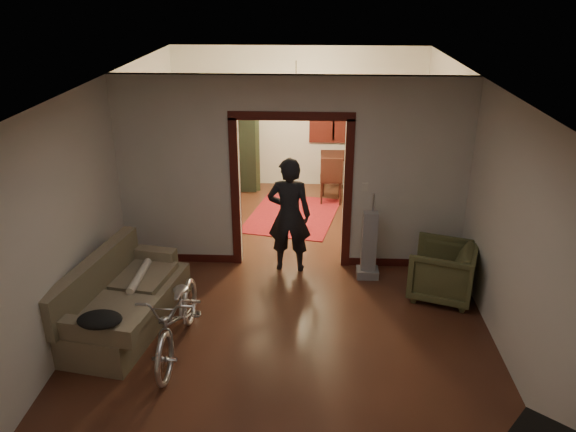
# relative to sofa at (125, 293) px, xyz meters

# --- Properties ---
(floor) EXTENTS (5.00, 8.50, 0.01)m
(floor) POSITION_rel_sofa_xyz_m (1.96, 1.04, -0.45)
(floor) COLOR #391B12
(floor) RESTS_ON ground
(ceiling) EXTENTS (5.00, 8.50, 0.01)m
(ceiling) POSITION_rel_sofa_xyz_m (1.96, 1.04, 2.35)
(ceiling) COLOR white
(ceiling) RESTS_ON floor
(wall_back) EXTENTS (5.00, 0.02, 2.80)m
(wall_back) POSITION_rel_sofa_xyz_m (1.96, 5.29, 0.95)
(wall_back) COLOR beige
(wall_back) RESTS_ON floor
(wall_left) EXTENTS (0.02, 8.50, 2.80)m
(wall_left) POSITION_rel_sofa_xyz_m (-0.54, 1.04, 0.95)
(wall_left) COLOR beige
(wall_left) RESTS_ON floor
(wall_right) EXTENTS (0.02, 8.50, 2.80)m
(wall_right) POSITION_rel_sofa_xyz_m (4.46, 1.04, 0.95)
(wall_right) COLOR beige
(wall_right) RESTS_ON floor
(partition_wall) EXTENTS (5.00, 0.14, 2.80)m
(partition_wall) POSITION_rel_sofa_xyz_m (1.96, 1.79, 0.95)
(partition_wall) COLOR beige
(partition_wall) RESTS_ON floor
(door_casing) EXTENTS (1.74, 0.20, 2.32)m
(door_casing) POSITION_rel_sofa_xyz_m (1.96, 1.79, 0.65)
(door_casing) COLOR #39100D
(door_casing) RESTS_ON floor
(far_window) EXTENTS (0.98, 0.06, 1.28)m
(far_window) POSITION_rel_sofa_xyz_m (2.66, 5.25, 1.10)
(far_window) COLOR black
(far_window) RESTS_ON wall_back
(chandelier) EXTENTS (0.24, 0.24, 0.24)m
(chandelier) POSITION_rel_sofa_xyz_m (1.96, 3.54, 1.90)
(chandelier) COLOR #FFE0A5
(chandelier) RESTS_ON ceiling
(light_switch) EXTENTS (0.08, 0.01, 0.12)m
(light_switch) POSITION_rel_sofa_xyz_m (3.01, 1.71, 0.80)
(light_switch) COLOR silver
(light_switch) RESTS_ON partition_wall
(sofa) EXTENTS (1.21, 2.09, 0.90)m
(sofa) POSITION_rel_sofa_xyz_m (0.00, 0.00, 0.00)
(sofa) COLOR brown
(sofa) RESTS_ON floor
(rolled_paper) EXTENTS (0.10, 0.79, 0.10)m
(rolled_paper) POSITION_rel_sofa_xyz_m (0.10, 0.30, 0.08)
(rolled_paper) COLOR beige
(rolled_paper) RESTS_ON sofa
(jacket) EXTENTS (0.47, 0.36, 0.14)m
(jacket) POSITION_rel_sofa_xyz_m (0.05, -0.91, 0.23)
(jacket) COLOR black
(jacket) RESTS_ON sofa
(bicycle) EXTENTS (0.63, 1.73, 0.90)m
(bicycle) POSITION_rel_sofa_xyz_m (0.76, -0.46, 0.00)
(bicycle) COLOR silver
(bicycle) RESTS_ON floor
(armchair) EXTENTS (1.04, 1.03, 0.75)m
(armchair) POSITION_rel_sofa_xyz_m (4.01, 0.89, -0.08)
(armchair) COLOR #4D4F2C
(armchair) RESTS_ON floor
(vacuum) EXTENTS (0.35, 0.30, 1.01)m
(vacuum) POSITION_rel_sofa_xyz_m (3.07, 1.37, 0.05)
(vacuum) COLOR gray
(vacuum) RESTS_ON floor
(person) EXTENTS (0.65, 0.44, 1.71)m
(person) POSITION_rel_sofa_xyz_m (1.93, 1.58, 0.41)
(person) COLOR black
(person) RESTS_ON floor
(oriental_rug) EXTENTS (1.83, 2.19, 0.01)m
(oriental_rug) POSITION_rel_sofa_xyz_m (1.91, 3.57, -0.44)
(oriental_rug) COLOR maroon
(oriental_rug) RESTS_ON floor
(locker) EXTENTS (0.89, 0.66, 1.59)m
(locker) POSITION_rel_sofa_xyz_m (0.75, 4.93, 0.35)
(locker) COLOR #232C1A
(locker) RESTS_ON floor
(globe) EXTENTS (0.30, 0.30, 0.30)m
(globe) POSITION_rel_sofa_xyz_m (0.75, 4.93, 1.49)
(globe) COLOR #1E5972
(globe) RESTS_ON locker
(desk) EXTENTS (1.10, 0.68, 0.77)m
(desk) POSITION_rel_sofa_xyz_m (2.93, 4.86, -0.07)
(desk) COLOR black
(desk) RESTS_ON floor
(desk_chair) EXTENTS (0.51, 0.51, 0.93)m
(desk_chair) POSITION_rel_sofa_xyz_m (2.61, 4.30, 0.01)
(desk_chair) COLOR black
(desk_chair) RESTS_ON floor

